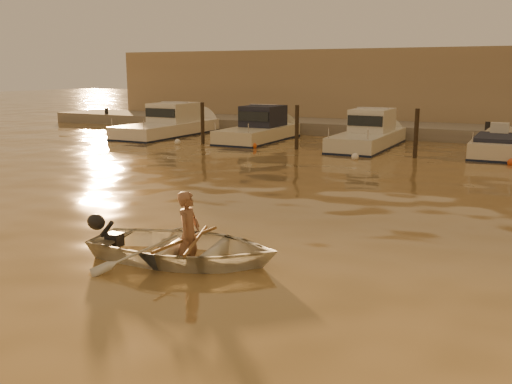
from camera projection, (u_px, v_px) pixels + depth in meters
The scene contains 19 objects.
ground_plane at pixel (283, 249), 11.43m from camera, with size 160.00×160.00×0.00m, color olive.
dinghy at pixel (184, 247), 10.70m from camera, with size 2.60×3.63×0.75m, color silver.
person at pixel (189, 234), 10.61m from camera, with size 0.60×0.39×1.64m, color #906248.
outboard_motor at pixel (114, 239), 11.12m from camera, with size 0.90×0.40×0.70m, color black, non-canonical shape.
oar_port at pixel (196, 240), 10.59m from camera, with size 0.06×0.06×2.10m, color brown.
oar_starboard at pixel (186, 239), 10.65m from camera, with size 0.06×0.06×2.10m, color brown.
moored_boat_0 at pixel (168, 124), 31.51m from camera, with size 2.51×7.90×1.75m, color white, non-canonical shape.
moored_boat_1 at pixel (258, 128), 29.04m from camera, with size 2.21×6.59×1.75m, color beige, non-canonical shape.
moored_boat_2 at pixel (368, 134), 26.52m from camera, with size 2.13×7.18×1.75m, color silver, non-canonical shape.
moored_boat_3 at pixel (496, 150), 24.15m from camera, with size 1.87×5.47×0.95m, color beige, non-canonical shape.
piling_0 at pixel (203, 125), 27.92m from camera, with size 0.18×0.18×2.20m, color #2D2319.
piling_1 at pixel (297, 130), 25.72m from camera, with size 0.18×0.18×2.20m, color #2D2319.
piling_2 at pixel (416, 136), 23.38m from camera, with size 0.18×0.18×2.20m, color #2D2319.
fender_a at pixel (178, 142), 27.78m from camera, with size 0.30×0.30×0.30m, color white.
fender_b at pixel (254, 146), 26.40m from camera, with size 0.30×0.30×0.30m, color #EB5B1B.
fender_c at pixel (355, 157), 23.01m from camera, with size 0.30×0.30×0.30m, color white.
fender_d at pixel (511, 163), 21.59m from camera, with size 0.30×0.30×0.30m, color #D54B19.
quay at pixel (449, 135), 30.18m from camera, with size 52.00×4.00×1.00m, color gray.
waterfront_building at pixel (465, 89), 34.51m from camera, with size 46.00×7.00×4.80m, color #9E8466.
Camera 1 is at (4.44, -10.02, 3.50)m, focal length 40.00 mm.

